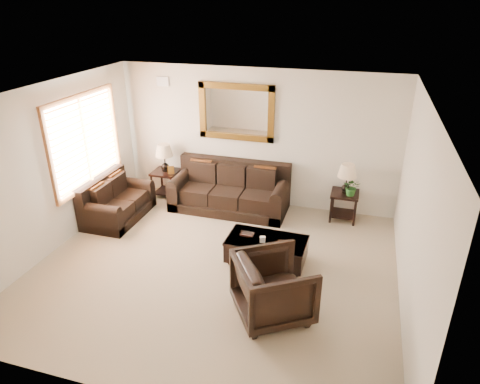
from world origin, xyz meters
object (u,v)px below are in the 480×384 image
(coffee_table, at_px, (267,248))
(sofa, at_px, (230,192))
(armchair, at_px, (274,285))
(loveseat, at_px, (116,203))
(end_table_left, at_px, (165,163))
(end_table_right, at_px, (346,184))

(coffee_table, bearing_deg, sofa, 125.15)
(armchair, bearing_deg, sofa, -4.85)
(loveseat, xyz_separation_m, end_table_left, (0.51, 1.15, 0.46))
(loveseat, xyz_separation_m, coffee_table, (3.10, -0.68, -0.03))
(loveseat, relative_size, end_table_left, 1.24)
(loveseat, bearing_deg, sofa, -62.97)
(armchair, bearing_deg, coffee_table, -15.33)
(loveseat, height_order, coffee_table, loveseat)
(sofa, height_order, loveseat, sofa)
(end_table_left, distance_m, coffee_table, 3.21)
(coffee_table, bearing_deg, loveseat, 168.81)
(end_table_left, bearing_deg, loveseat, -114.07)
(end_table_right, xyz_separation_m, armchair, (-0.70, -3.00, -0.25))
(end_table_left, distance_m, end_table_right, 3.65)
(end_table_left, height_order, armchair, end_table_left)
(end_table_right, bearing_deg, armchair, -103.13)
(loveseat, bearing_deg, end_table_left, -24.07)
(sofa, relative_size, armchair, 2.39)
(end_table_right, bearing_deg, coffee_table, -120.03)
(coffee_table, relative_size, armchair, 1.33)
(loveseat, height_order, armchair, armchair)
(sofa, bearing_deg, armchair, -62.28)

